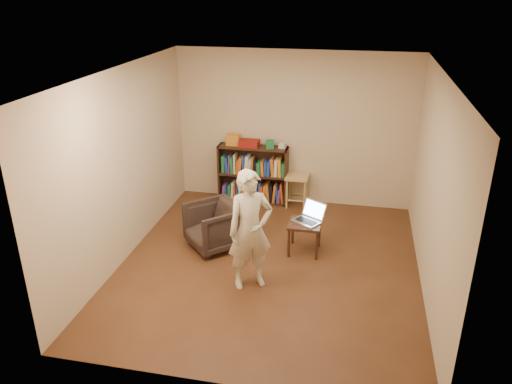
% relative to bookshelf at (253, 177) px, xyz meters
% --- Properties ---
extents(floor, '(4.50, 4.50, 0.00)m').
position_rel_bookshelf_xyz_m(floor, '(0.67, -2.09, -0.44)').
color(floor, '#452616').
rests_on(floor, ground).
extents(ceiling, '(4.50, 4.50, 0.00)m').
position_rel_bookshelf_xyz_m(ceiling, '(0.67, -2.09, 2.16)').
color(ceiling, white).
rests_on(ceiling, wall_back).
extents(wall_back, '(4.00, 0.00, 4.00)m').
position_rel_bookshelf_xyz_m(wall_back, '(0.67, 0.16, 0.86)').
color(wall_back, '#C4B694').
rests_on(wall_back, floor).
extents(wall_left, '(0.00, 4.50, 4.50)m').
position_rel_bookshelf_xyz_m(wall_left, '(-1.33, -2.09, 0.86)').
color(wall_left, '#C4B694').
rests_on(wall_left, floor).
extents(wall_right, '(0.00, 4.50, 4.50)m').
position_rel_bookshelf_xyz_m(wall_right, '(2.67, -2.09, 0.86)').
color(wall_right, '#C4B694').
rests_on(wall_right, floor).
extents(bookshelf, '(1.20, 0.30, 1.00)m').
position_rel_bookshelf_xyz_m(bookshelf, '(0.00, 0.00, 0.00)').
color(bookshelf, black).
rests_on(bookshelf, floor).
extents(box_yellow, '(0.23, 0.17, 0.18)m').
position_rel_bookshelf_xyz_m(box_yellow, '(-0.35, 0.01, 0.65)').
color(box_yellow, orange).
rests_on(box_yellow, bookshelf).
extents(red_cloth, '(0.33, 0.25, 0.11)m').
position_rel_bookshelf_xyz_m(red_cloth, '(-0.06, -0.02, 0.62)').
color(red_cloth, maroon).
rests_on(red_cloth, bookshelf).
extents(box_green, '(0.16, 0.16, 0.13)m').
position_rel_bookshelf_xyz_m(box_green, '(0.30, -0.04, 0.63)').
color(box_green, '#1D6F3A').
rests_on(box_green, bookshelf).
extents(box_white, '(0.12, 0.12, 0.08)m').
position_rel_bookshelf_xyz_m(box_white, '(0.50, 0.01, 0.60)').
color(box_white, beige).
rests_on(box_white, bookshelf).
extents(stool, '(0.38, 0.38, 0.55)m').
position_rel_bookshelf_xyz_m(stool, '(0.78, -0.06, 0.01)').
color(stool, '#A58550').
rests_on(stool, floor).
extents(armchair, '(1.01, 1.01, 0.66)m').
position_rel_bookshelf_xyz_m(armchair, '(-0.20, -1.74, -0.11)').
color(armchair, '#322421').
rests_on(armchair, floor).
extents(side_table, '(0.45, 0.45, 0.46)m').
position_rel_bookshelf_xyz_m(side_table, '(1.09, -1.62, -0.06)').
color(side_table, black).
rests_on(side_table, floor).
extents(laptop, '(0.50, 0.50, 0.26)m').
position_rel_bookshelf_xyz_m(laptop, '(1.15, -1.55, 0.08)').
color(laptop, '#AAAAAF').
rests_on(laptop, side_table).
extents(person, '(0.68, 0.60, 1.55)m').
position_rel_bookshelf_xyz_m(person, '(0.52, -2.60, 0.34)').
color(person, beige).
rests_on(person, floor).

